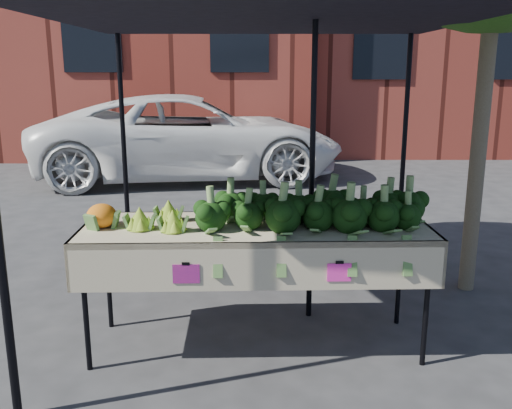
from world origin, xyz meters
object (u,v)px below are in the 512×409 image
table (256,286)px  street_tree (486,68)px  canopy (266,147)px  vehicle (187,23)px

table → street_tree: bearing=29.3°
canopy → vehicle: vehicle is taller
canopy → vehicle: size_ratio=0.58×
table → canopy: size_ratio=0.77×
canopy → street_tree: bearing=15.3°
table → canopy: canopy is taller
street_tree → table: bearing=-150.7°
canopy → street_tree: (1.84, 0.50, 0.59)m
table → street_tree: (1.92, 1.08, 1.51)m
table → vehicle: (-1.21, 6.41, 2.29)m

